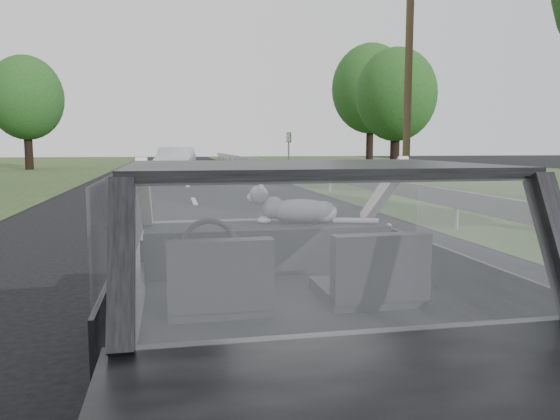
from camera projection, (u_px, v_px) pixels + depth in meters
name	position (u px, v px, depth m)	size (l,w,h in m)	color
ground	(286.00, 411.00, 3.15)	(140.00, 140.00, 0.00)	black
subject_car	(286.00, 289.00, 3.06)	(1.80, 4.00, 1.45)	black
dashboard	(267.00, 247.00, 3.66)	(1.58, 0.45, 0.30)	black
driver_seat	(219.00, 278.00, 2.69)	(0.50, 0.72, 0.42)	black
passenger_seat	(372.00, 271.00, 2.84)	(0.50, 0.72, 0.42)	black
steering_wheel	(210.00, 247.00, 3.28)	(0.36, 0.36, 0.04)	black
cat	(301.00, 209.00, 3.72)	(0.64, 0.20, 0.29)	slate
guardrail	(371.00, 183.00, 13.66)	(0.05, 90.00, 0.32)	#A0A1A1
other_car	(176.00, 163.00, 25.21)	(1.72, 4.36, 1.43)	#B9BCC1
highway_sign	(289.00, 153.00, 29.14)	(0.09, 0.88, 2.20)	#0B4114
utility_pole	(408.00, 74.00, 17.86)	(0.25, 0.25, 7.69)	brown
tree_2	(396.00, 113.00, 28.44)	(4.20, 4.20, 6.36)	#1B4817
tree_3	(370.00, 107.00, 40.75)	(5.78, 5.78, 8.76)	#1B4817
tree_6	(27.00, 114.00, 33.51)	(4.48, 4.48, 6.78)	#1B4817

